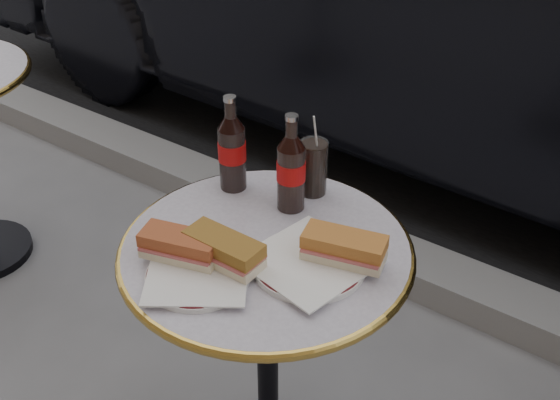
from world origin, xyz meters
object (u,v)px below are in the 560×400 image
Objects in this scene: plate_right at (309,264)px; cola_bottle_left at (232,143)px; cola_bottle_right at (291,163)px; cola_glass at (313,168)px; bistro_table at (268,368)px; plate_left at (198,276)px.

plate_right is 0.36m from cola_bottle_left.
cola_bottle_right is 1.75× the size of cola_glass.
cola_bottle_left is (-0.20, 0.14, 0.48)m from bistro_table.
plate_right is at bearing -2.58° from bistro_table.
bistro_table is 0.41m from plate_left.
cola_bottle_right is at bearing -94.41° from cola_glass.
cola_glass reaches higher than plate_right.
cola_glass is at bearing 88.09° from plate_left.
bistro_table is 0.54m from cola_bottle_left.
plate_left is 0.33m from cola_bottle_right.
cola_glass is (-0.03, 0.23, 0.43)m from bistro_table.
bistro_table is 3.14× the size of cola_bottle_left.
bistro_table is 3.16× the size of cola_bottle_right.
plate_right is 0.98× the size of cola_bottle_left.
cola_bottle_left is at bearing 155.09° from plate_right.
cola_bottle_right is at bearing 105.18° from bistro_table.
cola_glass is (-0.14, 0.23, 0.06)m from plate_right.
plate_left is at bearing -91.26° from cola_bottle_right.
cola_bottle_left reaches higher than plate_left.
cola_glass reaches higher than bistro_table.
plate_left is at bearing -91.91° from cola_glass.
plate_right is at bearing 44.84° from plate_left.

